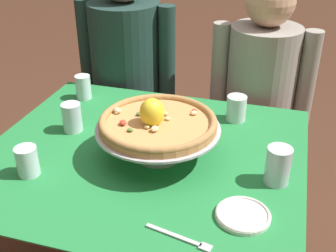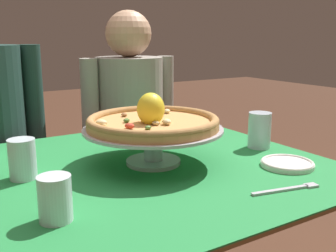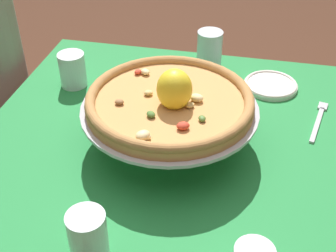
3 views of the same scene
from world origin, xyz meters
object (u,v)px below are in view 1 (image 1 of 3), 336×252
Objects in this scene: pizza at (157,122)px; water_glass_back_left at (83,89)px; side_plate at (243,215)px; diner_right at (258,113)px; water_glass_side_right at (278,168)px; diner_left at (128,89)px; dinner_fork at (182,238)px; pizza_stand at (158,135)px; water_glass_front_left at (28,163)px; water_glass_side_left at (72,119)px; water_glass_back_right at (236,110)px.

pizza is 3.77× the size of water_glass_back_left.
diner_right is at bearing 92.66° from side_plate.
diner_right reaches higher than side_plate.
pizza is at bearing -38.00° from water_glass_back_left.
water_glass_side_right is 0.10× the size of diner_left.
pizza is at bearing 116.90° from dinner_fork.
water_glass_front_left is (-0.36, -0.22, -0.04)m from pizza_stand.
water_glass_front_left is at bearing -149.07° from pizza.
diner_right is at bearing 68.43° from pizza.
water_glass_side_left is at bearing 167.55° from pizza.
dinner_fork is at bearing -92.74° from water_glass_back_right.
pizza_stand is 3.80× the size of water_glass_side_left.
dinner_fork is 1.20m from diner_left.
diner_right is at bearing 55.22° from water_glass_front_left.
water_glass_back_right is (0.57, 0.26, -0.01)m from water_glass_side_left.
pizza is 0.41m from water_glass_back_right.
pizza is at bearing -111.57° from diner_right.
water_glass_back_right is at bearing -30.76° from diner_left.
water_glass_back_left is 0.38m from diner_left.
diner_right reaches higher than water_glass_back_left.
water_glass_back_left is (-0.45, 0.35, -0.09)m from pizza.
water_glass_front_left is 1.13m from diner_right.
water_glass_side_right reaches higher than side_plate.
side_plate reaches higher than dinner_fork.
pizza is at bearing -61.02° from diner_left.
pizza_stand is 0.41m from dinner_fork.
water_glass_side_left is 1.09× the size of water_glass_back_right.
pizza is 0.80m from diner_right.
water_glass_front_left reaches higher than dinner_fork.
pizza is at bearing 30.93° from water_glass_front_left.
pizza_stand is at bearing 174.83° from water_glass_side_right.
pizza_stand is 3.41× the size of water_glass_side_right.
pizza is (-0.00, -0.00, 0.05)m from pizza_stand.
water_glass_back_right is at bearing 24.18° from water_glass_side_left.
diner_left reaches higher than dinner_fork.
pizza reaches higher than dinner_fork.
water_glass_front_left is at bearing -166.57° from water_glass_side_right.
water_glass_side_left reaches higher than dinner_fork.
diner_left reaches higher than side_plate.
side_plate is (0.32, -0.23, -0.07)m from pizza_stand.
pizza_stand is at bearing 144.36° from side_plate.
diner_left is (-0.70, 0.92, -0.11)m from side_plate.
water_glass_side_right is at bearing -24.48° from water_glass_back_left.
side_plate is (-0.08, -0.19, -0.04)m from water_glass_side_right.
water_glass_back_right is (0.66, -0.01, -0.00)m from water_glass_back_left.
side_plate is at bearing -24.34° from water_glass_side_left.
diner_right is (0.28, 0.70, -0.23)m from pizza_stand.
water_glass_side_left is 0.63m from diner_left.
water_glass_back_left is 0.08× the size of diner_left.
water_glass_side_right reaches higher than pizza_stand.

